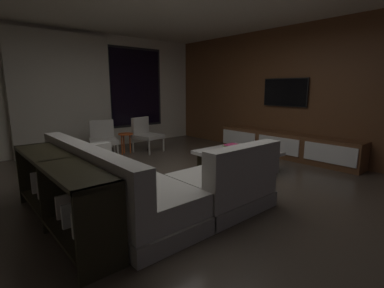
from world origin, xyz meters
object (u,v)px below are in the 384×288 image
(side_stool, at_px, (125,137))
(accent_chair_near_window, at_px, (145,133))
(sectional_couch, at_px, (144,185))
(coffee_table, at_px, (237,161))
(accent_chair_by_curtain, at_px, (103,137))
(media_console, at_px, (286,146))
(mounted_tv, at_px, (285,92))
(book_stack_on_coffee_table, at_px, (231,147))
(console_table_behind_couch, at_px, (59,189))

(side_stool, bearing_deg, accent_chair_near_window, -7.72)
(sectional_couch, height_order, accent_chair_near_window, sectional_couch)
(coffee_table, bearing_deg, accent_chair_near_window, 98.21)
(coffee_table, height_order, accent_chair_by_curtain, accent_chair_by_curtain)
(coffee_table, xyz_separation_m, media_console, (1.55, -0.00, 0.06))
(accent_chair_by_curtain, relative_size, media_console, 0.25)
(media_console, xyz_separation_m, mounted_tv, (0.18, 0.20, 1.10))
(accent_chair_near_window, bearing_deg, media_console, -52.15)
(coffee_table, distance_m, accent_chair_near_window, 2.48)
(accent_chair_near_window, distance_m, side_stool, 0.48)
(book_stack_on_coffee_table, height_order, console_table_behind_couch, console_table_behind_couch)
(book_stack_on_coffee_table, relative_size, console_table_behind_couch, 0.13)
(coffee_table, distance_m, media_console, 1.55)
(mounted_tv, xyz_separation_m, console_table_behind_couch, (-4.70, -0.33, -0.93))
(accent_chair_near_window, height_order, media_console, accent_chair_near_window)
(coffee_table, distance_m, book_stack_on_coffee_table, 0.26)
(side_stool, xyz_separation_m, console_table_behind_couch, (-2.15, -2.64, 0.05))
(accent_chair_near_window, distance_m, mounted_tv, 3.20)
(media_console, relative_size, console_table_behind_couch, 1.48)
(sectional_couch, distance_m, side_stool, 3.04)
(side_stool, xyz_separation_m, media_console, (2.37, -2.51, -0.12))
(sectional_couch, xyz_separation_m, accent_chair_by_curtain, (0.71, 2.77, 0.14))
(sectional_couch, height_order, console_table_behind_couch, sectional_couch)
(sectional_couch, relative_size, media_console, 0.81)
(console_table_behind_couch, bearing_deg, accent_chair_near_window, 44.56)
(sectional_couch, bearing_deg, media_console, 4.19)
(coffee_table, relative_size, media_console, 0.37)
(book_stack_on_coffee_table, relative_size, mounted_tv, 0.27)
(sectional_couch, bearing_deg, book_stack_on_coffee_table, 10.57)
(accent_chair_near_window, relative_size, mounted_tv, 0.77)
(accent_chair_by_curtain, xyz_separation_m, console_table_behind_couch, (-1.63, -2.63, -0.01))
(sectional_couch, height_order, book_stack_on_coffee_table, sectional_couch)
(book_stack_on_coffee_table, height_order, accent_chair_near_window, accent_chair_near_window)
(side_stool, bearing_deg, sectional_couch, -113.99)
(coffee_table, relative_size, console_table_behind_couch, 0.55)
(coffee_table, bearing_deg, book_stack_on_coffee_table, 110.54)
(console_table_behind_couch, bearing_deg, mounted_tv, 4.02)
(coffee_table, distance_m, mounted_tv, 2.09)
(coffee_table, xyz_separation_m, book_stack_on_coffee_table, (-0.04, 0.11, 0.23))
(accent_chair_by_curtain, distance_m, console_table_behind_couch, 3.10)
(side_stool, xyz_separation_m, mounted_tv, (2.55, -2.31, 0.98))
(book_stack_on_coffee_table, xyz_separation_m, mounted_tv, (1.77, 0.09, 0.93))
(mounted_tv, relative_size, console_table_behind_couch, 0.48)
(accent_chair_by_curtain, height_order, media_console, accent_chair_by_curtain)
(coffee_table, xyz_separation_m, accent_chair_by_curtain, (-1.34, 2.50, 0.25))
(coffee_table, relative_size, accent_chair_near_window, 1.49)
(console_table_behind_couch, bearing_deg, coffee_table, 2.61)
(sectional_couch, bearing_deg, mounted_tv, 6.95)
(console_table_behind_couch, bearing_deg, accent_chair_by_curtain, 58.29)
(sectional_couch, xyz_separation_m, accent_chair_near_window, (1.70, 2.71, 0.14))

